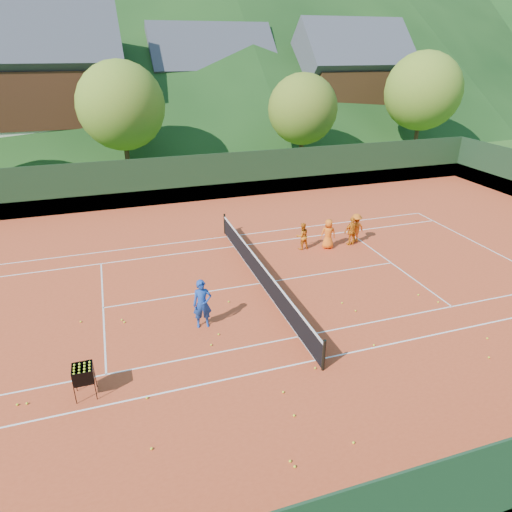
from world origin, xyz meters
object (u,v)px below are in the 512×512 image
object	(u,v)px
student_a	(302,236)
student_c	(328,234)
chalet_left	(43,90)
student_d	(356,228)
coach	(202,304)
ball_hopper	(83,374)
chalet_right	(348,86)
student_b	(352,231)
chalet_mid	(211,89)
tennis_net	(261,273)

from	to	relation	value
student_a	student_c	distance (m)	1.29
chalet_left	student_a	bearing A→B (deg)	-64.28
chalet_left	student_d	bearing A→B (deg)	-59.50
coach	ball_hopper	bearing A→B (deg)	-142.27
student_d	chalet_right	world-z (taller)	chalet_right
student_d	student_b	bearing A→B (deg)	28.45
chalet_mid	chalet_left	bearing A→B (deg)	-165.96
tennis_net	chalet_mid	xyz separation A→B (m)	(6.00, 34.00, 4.47)
student_a	chalet_left	bearing A→B (deg)	-68.28
chalet_mid	student_a	bearing A→B (deg)	-95.31
student_b	chalet_mid	world-z (taller)	chalet_mid
student_c	tennis_net	xyz separation A→B (m)	(-4.34, -2.49, -0.25)
chalet_left	student_c	bearing A→B (deg)	-62.46
chalet_left	ball_hopper	bearing A→B (deg)	-85.00
student_a	chalet_right	bearing A→B (deg)	-125.86
student_d	chalet_left	bearing A→B (deg)	-68.76
student_a	ball_hopper	bearing A→B (deg)	33.44
coach	student_d	distance (m)	10.42
chalet_mid	student_d	bearing A→B (deg)	-89.94
ball_hopper	chalet_mid	distance (m)	41.20
ball_hopper	chalet_left	bearing A→B (deg)	95.00
student_c	coach	bearing A→B (deg)	49.20
ball_hopper	chalet_left	world-z (taller)	chalet_left
coach	student_b	distance (m)	9.95
student_b	ball_hopper	distance (m)	14.60
student_a	chalet_left	xyz separation A→B (m)	(-13.10, 27.19, 4.95)
chalet_left	chalet_right	world-z (taller)	chalet_left
student_c	chalet_mid	world-z (taller)	chalet_mid
student_a	chalet_left	world-z (taller)	chalet_left
tennis_net	ball_hopper	bearing A→B (deg)	-144.88
tennis_net	chalet_left	bearing A→B (deg)	108.43
student_a	student_b	bearing A→B (deg)	169.01
student_c	tennis_net	size ratio (longest dim) A/B	0.12
chalet_left	chalet_mid	world-z (taller)	chalet_left
student_c	chalet_mid	distance (m)	31.83
student_d	ball_hopper	size ratio (longest dim) A/B	1.51
coach	tennis_net	xyz separation A→B (m)	(3.00, 2.42, -0.41)
tennis_net	ball_hopper	xyz separation A→B (m)	(-6.95, -4.89, 0.25)
student_c	ball_hopper	bearing A→B (deg)	48.57
student_a	chalet_mid	distance (m)	31.62
chalet_left	chalet_right	size ratio (longest dim) A/B	1.16
student_d	chalet_mid	size ratio (longest dim) A/B	0.12
student_c	chalet_left	xyz separation A→B (m)	(-14.34, 27.51, 4.87)
student_b	chalet_mid	xyz separation A→B (m)	(0.34, 31.51, 4.24)
student_c	chalet_right	world-z (taller)	chalet_right
coach	ball_hopper	world-z (taller)	coach
student_c	chalet_right	xyz separation A→B (m)	(15.66, 27.51, 4.48)
student_a	ball_hopper	xyz separation A→B (m)	(-10.05, -7.69, 0.07)
ball_hopper	chalet_right	distance (m)	44.31
student_b	student_c	bearing A→B (deg)	-4.34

